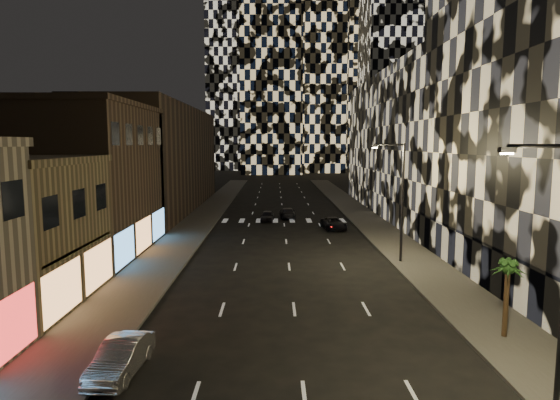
{
  "coord_description": "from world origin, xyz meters",
  "views": [
    {
      "loc": [
        -1.06,
        -4.99,
        9.13
      ],
      "look_at": [
        -0.77,
        20.86,
        6.0
      ],
      "focal_mm": 30.0,
      "sensor_mm": 36.0,
      "label": 1
    }
  ],
  "objects_px": {
    "streetlight_far": "(399,194)",
    "palm_tree": "(508,273)",
    "streetlight_near": "(560,259)",
    "car_dark_oncoming": "(288,213)",
    "car_dark_rightlane": "(334,223)",
    "car_silver_parked": "(121,357)",
    "car_dark_midlane": "(267,216)"
  },
  "relations": [
    {
      "from": "streetlight_far",
      "to": "palm_tree",
      "type": "xyz_separation_m",
      "value": [
        1.35,
        -14.09,
        -2.15
      ]
    },
    {
      "from": "streetlight_far",
      "to": "streetlight_near",
      "type": "bearing_deg",
      "value": -90.0
    },
    {
      "from": "car_dark_oncoming",
      "to": "car_dark_rightlane",
      "type": "distance_m",
      "value": 9.0
    },
    {
      "from": "streetlight_far",
      "to": "car_silver_parked",
      "type": "height_order",
      "value": "streetlight_far"
    },
    {
      "from": "car_dark_midlane",
      "to": "car_dark_oncoming",
      "type": "xyz_separation_m",
      "value": [
        2.46,
        2.3,
        0.03
      ]
    },
    {
      "from": "streetlight_far",
      "to": "car_dark_midlane",
      "type": "bearing_deg",
      "value": 117.77
    },
    {
      "from": "streetlight_near",
      "to": "car_dark_rightlane",
      "type": "xyz_separation_m",
      "value": [
        -3.12,
        34.23,
        -4.72
      ]
    },
    {
      "from": "streetlight_far",
      "to": "palm_tree",
      "type": "height_order",
      "value": "streetlight_far"
    },
    {
      "from": "car_silver_parked",
      "to": "car_dark_midlane",
      "type": "distance_m",
      "value": 37.19
    },
    {
      "from": "streetlight_near",
      "to": "car_silver_parked",
      "type": "bearing_deg",
      "value": 169.92
    },
    {
      "from": "car_silver_parked",
      "to": "palm_tree",
      "type": "relative_size",
      "value": 1.11
    },
    {
      "from": "car_dark_midlane",
      "to": "streetlight_far",
      "type": "bearing_deg",
      "value": -58.54
    },
    {
      "from": "car_silver_parked",
      "to": "car_dark_rightlane",
      "type": "distance_m",
      "value": 33.83
    },
    {
      "from": "car_dark_oncoming",
      "to": "palm_tree",
      "type": "xyz_separation_m",
      "value": [
        9.21,
        -35.97,
        2.56
      ]
    },
    {
      "from": "streetlight_far",
      "to": "car_dark_midlane",
      "type": "xyz_separation_m",
      "value": [
        -10.31,
        19.58,
        -4.74
      ]
    },
    {
      "from": "streetlight_near",
      "to": "streetlight_far",
      "type": "relative_size",
      "value": 1.0
    },
    {
      "from": "car_silver_parked",
      "to": "car_dark_midlane",
      "type": "bearing_deg",
      "value": 86.64
    },
    {
      "from": "car_dark_rightlane",
      "to": "car_dark_midlane",
      "type": "bearing_deg",
      "value": 135.74
    },
    {
      "from": "car_silver_parked",
      "to": "car_dark_rightlane",
      "type": "relative_size",
      "value": 0.9
    },
    {
      "from": "car_silver_parked",
      "to": "car_dark_rightlane",
      "type": "height_order",
      "value": "car_silver_parked"
    },
    {
      "from": "streetlight_near",
      "to": "car_silver_parked",
      "type": "height_order",
      "value": "streetlight_near"
    },
    {
      "from": "streetlight_far",
      "to": "car_dark_midlane",
      "type": "distance_m",
      "value": 22.63
    },
    {
      "from": "streetlight_far",
      "to": "car_dark_oncoming",
      "type": "distance_m",
      "value": 23.72
    },
    {
      "from": "streetlight_near",
      "to": "car_dark_oncoming",
      "type": "bearing_deg",
      "value": 100.62
    },
    {
      "from": "car_silver_parked",
      "to": "car_dark_oncoming",
      "type": "distance_m",
      "value": 39.87
    },
    {
      "from": "streetlight_far",
      "to": "car_dark_rightlane",
      "type": "relative_size",
      "value": 1.98
    },
    {
      "from": "car_dark_rightlane",
      "to": "palm_tree",
      "type": "bearing_deg",
      "value": -88.63
    },
    {
      "from": "car_dark_midlane",
      "to": "streetlight_near",
      "type": "bearing_deg",
      "value": -71.71
    },
    {
      "from": "car_silver_parked",
      "to": "palm_tree",
      "type": "bearing_deg",
      "value": 15.29
    },
    {
      "from": "car_dark_midlane",
      "to": "palm_tree",
      "type": "relative_size",
      "value": 0.97
    },
    {
      "from": "streetlight_near",
      "to": "streetlight_far",
      "type": "xyz_separation_m",
      "value": [
        0.0,
        20.0,
        0.0
      ]
    },
    {
      "from": "palm_tree",
      "to": "car_silver_parked",
      "type": "bearing_deg",
      "value": -169.45
    }
  ]
}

